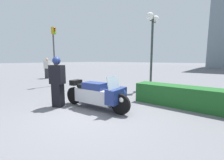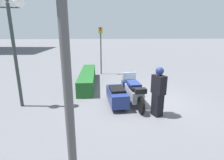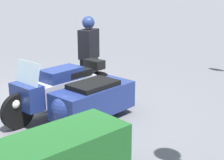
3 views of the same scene
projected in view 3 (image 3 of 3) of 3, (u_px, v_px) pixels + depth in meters
name	position (u px, v px, depth m)	size (l,w,h in m)	color
ground_plane	(46.00, 111.00, 6.79)	(160.00, 160.00, 0.00)	slate
police_motorcycle	(75.00, 95.00, 6.29)	(2.62, 1.39, 1.15)	black
officer_rider	(89.00, 53.00, 7.63)	(0.55, 0.44, 1.74)	black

